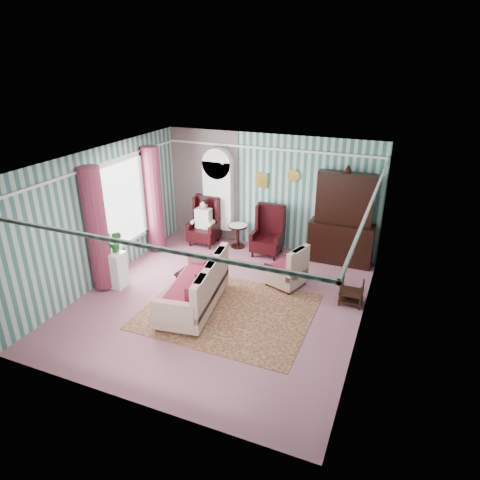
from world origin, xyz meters
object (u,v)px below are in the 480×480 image
at_px(wingback_right, 267,231).
at_px(coffee_table, 197,282).
at_px(sofa, 193,286).
at_px(round_side_table, 238,236).
at_px(seated_woman, 204,223).
at_px(nest_table, 351,292).
at_px(dresser_hutch, 343,216).
at_px(floral_armchair, 286,264).
at_px(wingback_left, 204,222).
at_px(plant_stand, 113,269).
at_px(bookcase, 218,200).

xyz_separation_m(wingback_right, coffee_table, (-0.79, -2.25, -0.42)).
bearing_deg(sofa, round_side_table, -2.93).
height_order(seated_woman, nest_table, seated_woman).
relative_size(dresser_hutch, nest_table, 4.37).
distance_m(seated_woman, floral_armchair, 2.95).
bearing_deg(sofa, wingback_right, -19.46).
height_order(nest_table, coffee_table, nest_table).
height_order(wingback_left, nest_table, wingback_left).
bearing_deg(coffee_table, sofa, -68.57).
bearing_deg(nest_table, round_side_table, 151.80).
bearing_deg(seated_woman, nest_table, -20.85).
relative_size(dresser_hutch, plant_stand, 2.95).
xyz_separation_m(bookcase, plant_stand, (-1.05, -3.14, -0.72)).
relative_size(sofa, floral_armchair, 2.04).
bearing_deg(coffee_table, plant_stand, -164.26).
bearing_deg(round_side_table, floral_armchair, -40.32).
height_order(dresser_hutch, round_side_table, dresser_hutch).
bearing_deg(coffee_table, floral_armchair, 29.06).
height_order(wingback_left, coffee_table, wingback_left).
relative_size(nest_table, floral_armchair, 0.54).
height_order(nest_table, sofa, sofa).
distance_m(dresser_hutch, sofa, 3.95).
distance_m(plant_stand, sofa, 2.01).
xyz_separation_m(sofa, coffee_table, (-0.24, 0.61, -0.28)).
distance_m(bookcase, plant_stand, 3.39).
distance_m(wingback_left, floral_armchair, 2.95).
xyz_separation_m(wingback_left, nest_table, (4.07, -1.55, -0.35)).
bearing_deg(plant_stand, bookcase, 71.51).
bearing_deg(floral_armchair, dresser_hutch, -9.75).
bearing_deg(floral_armchair, wingback_left, 82.08).
relative_size(round_side_table, sofa, 0.29).
bearing_deg(round_side_table, sofa, -84.32).
height_order(dresser_hutch, floral_armchair, dresser_hutch).
relative_size(bookcase, dresser_hutch, 0.95).
bearing_deg(wingback_right, dresser_hutch, 8.77).
relative_size(nest_table, sofa, 0.26).
xyz_separation_m(dresser_hutch, coffee_table, (-2.54, -2.52, -0.98)).
height_order(sofa, coffee_table, sofa).
bearing_deg(dresser_hutch, bookcase, 177.89).
height_order(wingback_left, round_side_table, wingback_left).
bearing_deg(bookcase, wingback_right, -14.57).
distance_m(bookcase, dresser_hutch, 3.25).
xyz_separation_m(dresser_hutch, nest_table, (0.57, -1.82, -0.91)).
bearing_deg(wingback_right, wingback_left, 180.00).
height_order(round_side_table, nest_table, round_side_table).
xyz_separation_m(wingback_left, round_side_table, (0.90, 0.15, -0.33)).
bearing_deg(seated_woman, bookcase, 57.34).
distance_m(dresser_hutch, wingback_right, 1.86).
distance_m(plant_stand, floral_armchair, 3.72).
bearing_deg(nest_table, bookcase, 153.08).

